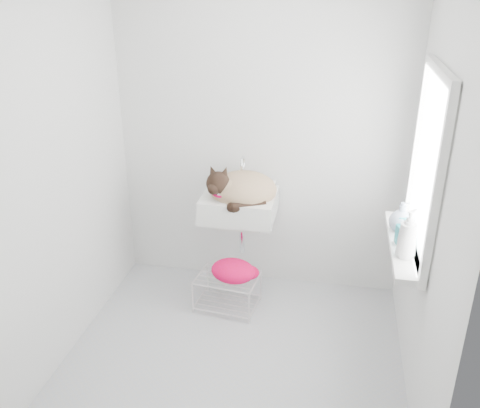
% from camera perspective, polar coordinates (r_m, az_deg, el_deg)
% --- Properties ---
extents(floor, '(2.20, 2.00, 0.02)m').
position_cam_1_polar(floor, '(3.62, -0.62, -16.15)').
color(floor, '#B1B1B2').
rests_on(floor, ground).
extents(back_wall, '(2.20, 0.02, 2.50)m').
position_cam_1_polar(back_wall, '(3.91, 2.28, 7.83)').
color(back_wall, silver).
rests_on(back_wall, ground).
extents(right_wall, '(0.02, 2.00, 2.50)m').
position_cam_1_polar(right_wall, '(2.97, 20.54, 0.94)').
color(right_wall, silver).
rests_on(right_wall, ground).
extents(left_wall, '(0.02, 2.00, 2.50)m').
position_cam_1_polar(left_wall, '(3.37, -19.44, 3.75)').
color(left_wall, silver).
rests_on(left_wall, ground).
extents(window_glass, '(0.01, 0.80, 1.00)m').
position_cam_1_polar(window_glass, '(3.12, 20.03, 4.06)').
color(window_glass, white).
rests_on(window_glass, right_wall).
extents(window_frame, '(0.04, 0.90, 1.10)m').
position_cam_1_polar(window_frame, '(3.12, 19.76, 4.09)').
color(window_frame, white).
rests_on(window_frame, right_wall).
extents(windowsill, '(0.16, 0.88, 0.04)m').
position_cam_1_polar(windowsill, '(3.31, 17.50, -4.31)').
color(windowsill, white).
rests_on(windowsill, right_wall).
extents(sink, '(0.53, 0.47, 0.21)m').
position_cam_1_polar(sink, '(3.82, -0.04, 1.08)').
color(sink, white).
rests_on(sink, back_wall).
extents(faucet, '(0.19, 0.14, 0.19)m').
position_cam_1_polar(faucet, '(3.93, 0.46, 3.96)').
color(faucet, silver).
rests_on(faucet, sink).
extents(cat, '(0.55, 0.48, 0.32)m').
position_cam_1_polar(cat, '(3.79, 0.06, 1.55)').
color(cat, tan).
rests_on(cat, sink).
extents(wire_rack, '(0.47, 0.36, 0.26)m').
position_cam_1_polar(wire_rack, '(3.97, -1.41, -9.40)').
color(wire_rack, silver).
rests_on(wire_rack, floor).
extents(towel, '(0.39, 0.32, 0.14)m').
position_cam_1_polar(towel, '(3.87, -0.77, -7.87)').
color(towel, red).
rests_on(towel, wire_rack).
extents(bottle_a, '(0.13, 0.13, 0.24)m').
position_cam_1_polar(bottle_a, '(3.14, 17.65, -5.53)').
color(bottle_a, silver).
rests_on(bottle_a, windowsill).
extents(bottle_b, '(0.10, 0.10, 0.18)m').
position_cam_1_polar(bottle_b, '(3.27, 17.41, -4.24)').
color(bottle_b, teal).
rests_on(bottle_b, windowsill).
extents(bottle_c, '(0.18, 0.18, 0.19)m').
position_cam_1_polar(bottle_c, '(3.43, 17.15, -2.82)').
color(bottle_c, '#ACB8D0').
rests_on(bottle_c, windowsill).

